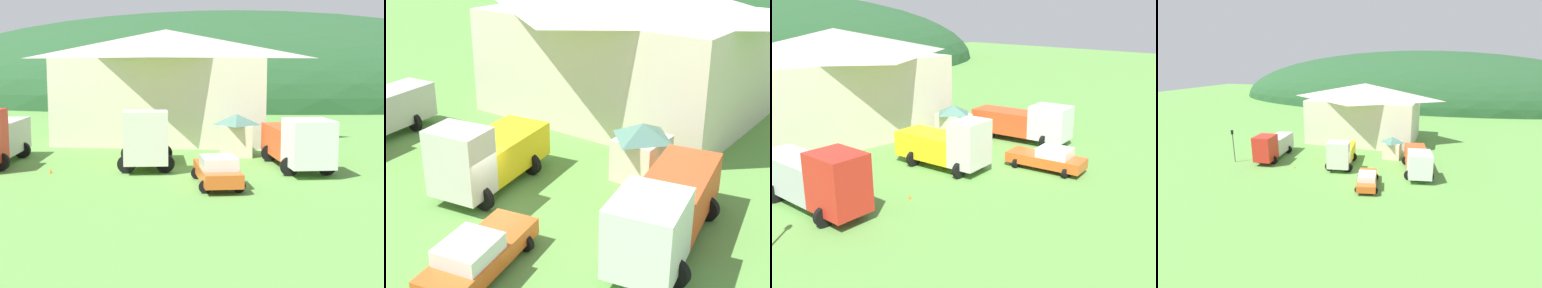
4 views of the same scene
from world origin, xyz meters
The scene contains 8 objects.
ground_plane centered at (0.00, 0.00, 0.00)m, with size 200.00×200.00×0.00m, color #5B9342.
depot_building centered at (-2.34, 14.92, 4.77)m, with size 17.95×12.63×9.26m.
play_shed_cream centered at (3.86, 6.59, 1.51)m, with size 2.42×2.64×2.94m.
crane_truck_red centered at (-11.38, 1.14, 1.86)m, with size 3.60×8.25×3.71m.
flatbed_truck_yellow centered at (-1.61, 1.21, 1.73)m, with size 4.04×7.08×3.68m.
heavy_rig_white centered at (7.74, 1.72, 1.69)m, with size 4.25×8.76×3.26m.
service_pickup_orange centered at (3.13, -3.86, 0.83)m, with size 3.10×5.68×1.66m.
traffic_cone_near_pickup centered at (-6.89, -1.32, 0.00)m, with size 0.36×0.36×0.56m, color orange.
Camera 3 is at (-21.06, -20.63, 10.47)m, focal length 41.07 mm.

